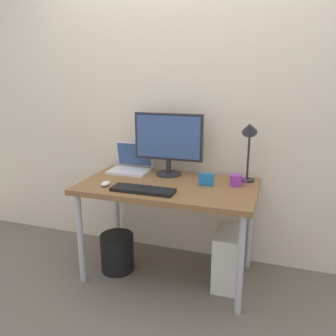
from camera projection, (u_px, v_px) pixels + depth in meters
name	position (u px, v px, depth m)	size (l,w,h in m)	color
ground_plane	(168.00, 273.00, 2.69)	(6.00, 6.00, 0.00)	#665B51
back_wall	(184.00, 102.00, 2.73)	(4.40, 0.04, 2.60)	beige
desk	(168.00, 193.00, 2.52)	(1.28, 0.71, 0.74)	brown
monitor	(168.00, 141.00, 2.65)	(0.55, 0.20, 0.49)	#232328
laptop	(131.00, 164.00, 2.82)	(0.32, 0.26, 0.23)	silver
desk_lamp	(249.00, 138.00, 2.45)	(0.11, 0.16, 0.47)	#232328
keyboard	(143.00, 190.00, 2.33)	(0.44, 0.14, 0.02)	black
mouse	(106.00, 184.00, 2.45)	(0.06, 0.09, 0.03)	silver
coffee_mug	(236.00, 180.00, 2.45)	(0.12, 0.09, 0.08)	purple
photo_frame	(206.00, 179.00, 2.44)	(0.11, 0.02, 0.09)	#1E72BF
computer_tower	(228.00, 257.00, 2.52)	(0.18, 0.36, 0.42)	silver
wastebasket	(117.00, 252.00, 2.71)	(0.26, 0.26, 0.30)	black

